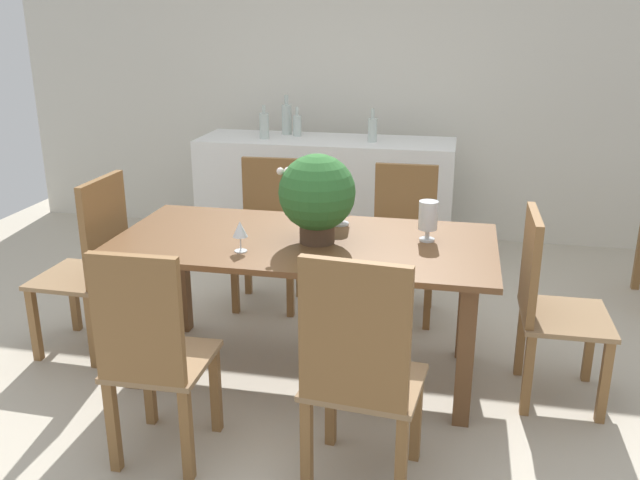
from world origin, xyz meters
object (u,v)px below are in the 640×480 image
at_px(chair_foot_end, 546,298).
at_px(wine_glass, 240,230).
at_px(chair_near_right, 359,367).
at_px(chair_head_end, 93,259).
at_px(chair_near_left, 151,351).
at_px(chair_far_right, 403,233).
at_px(flower_centerpiece, 317,195).
at_px(wine_bottle_clear, 372,129).
at_px(crystal_vase_left, 428,217).
at_px(kitchen_counter, 326,198).
at_px(wine_bottle_dark, 264,125).
at_px(dining_table, 304,259).
at_px(chair_far_left, 270,224).
at_px(wine_bottle_green, 287,119).
at_px(crystal_vase_center_near, 341,203).
at_px(wine_bottle_amber, 297,125).

relative_size(chair_foot_end, wine_glass, 6.26).
bearing_deg(chair_near_right, chair_foot_end, -125.13).
bearing_deg(chair_foot_end, chair_head_end, 89.36).
bearing_deg(chair_near_left, chair_near_right, 178.91).
bearing_deg(chair_far_right, flower_centerpiece, -112.23).
relative_size(chair_foot_end, wine_bottle_clear, 3.89).
bearing_deg(crystal_vase_left, kitchen_counter, 116.56).
height_order(wine_bottle_dark, wine_bottle_clear, wine_bottle_dark).
height_order(dining_table, chair_far_left, chair_far_left).
distance_m(chair_near_right, wine_bottle_green, 3.22).
bearing_deg(dining_table, wine_glass, -136.96).
distance_m(chair_near_right, crystal_vase_left, 1.11).
bearing_deg(kitchen_counter, chair_far_right, -53.97).
xyz_separation_m(chair_far_left, wine_bottle_green, (-0.17, 1.14, 0.54)).
distance_m(chair_foot_end, crystal_vase_left, 0.71).
height_order(crystal_vase_left, crystal_vase_center_near, crystal_vase_center_near).
relative_size(kitchen_counter, wine_bottle_dark, 7.70).
xyz_separation_m(chair_near_left, crystal_vase_left, (1.07, 1.04, 0.35)).
height_order(dining_table, chair_head_end, chair_head_end).
bearing_deg(wine_bottle_amber, dining_table, -75.47).
bearing_deg(wine_bottle_amber, chair_far_right, -48.16).
height_order(chair_near_left, wine_glass, chair_near_left).
relative_size(chair_near_left, chair_foot_end, 1.04).
xyz_separation_m(flower_centerpiece, wine_bottle_dark, (-0.82, 1.86, 0.04)).
xyz_separation_m(chair_head_end, crystal_vase_left, (1.86, 0.11, 0.33)).
distance_m(chair_near_left, wine_glass, 0.78).
height_order(chair_far_left, crystal_vase_left, crystal_vase_left).
distance_m(crystal_vase_left, crystal_vase_center_near, 0.53).
bearing_deg(wine_glass, chair_near_left, -104.59).
xyz_separation_m(chair_head_end, wine_bottle_clear, (1.34, 1.87, 0.48)).
height_order(chair_near_left, flower_centerpiece, flower_centerpiece).
xyz_separation_m(chair_head_end, wine_bottle_dark, (0.49, 1.83, 0.49)).
distance_m(flower_centerpiece, kitchen_counter, 2.03).
bearing_deg(chair_near_right, dining_table, -59.41).
height_order(chair_near_right, wine_bottle_dark, wine_bottle_dark).
xyz_separation_m(wine_bottle_dark, wine_bottle_clear, (0.85, 0.03, -0.01)).
bearing_deg(chair_head_end, chair_far_right, 120.27).
bearing_deg(chair_far_left, flower_centerpiece, -64.02).
xyz_separation_m(dining_table, chair_near_right, (0.44, -0.93, -0.08)).
bearing_deg(crystal_vase_center_near, chair_head_end, -167.72).
height_order(chair_far_right, kitchen_counter, chair_far_right).
relative_size(chair_near_right, kitchen_counter, 0.53).
bearing_deg(wine_bottle_clear, wine_bottle_amber, 167.91).
xyz_separation_m(chair_near_right, flower_centerpiece, (-0.36, 0.91, 0.45)).
distance_m(chair_far_left, chair_near_right, 2.06).
bearing_deg(chair_foot_end, wine_bottle_green, 41.30).
bearing_deg(wine_bottle_green, chair_near_right, -70.60).
relative_size(chair_foot_end, wine_bottle_green, 3.11).
bearing_deg(chair_near_right, crystal_vase_center_near, -70.85).
bearing_deg(wine_bottle_green, crystal_vase_center_near, -66.76).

